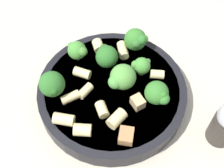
{
  "coord_description": "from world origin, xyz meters",
  "views": [
    {
      "loc": [
        0.22,
        -0.14,
        0.43
      ],
      "look_at": [
        0.0,
        0.0,
        0.04
      ],
      "focal_mm": 50.0,
      "sensor_mm": 36.0,
      "label": 1
    }
  ],
  "objects": [
    {
      "name": "broccoli_floret_3",
      "position": [
        -0.0,
        0.05,
        0.05
      ],
      "size": [
        0.03,
        0.03,
        0.03
      ],
      "color": "#9EC175",
      "rests_on": "pasta_bowl"
    },
    {
      "name": "broccoli_floret_1",
      "position": [
        -0.04,
        0.02,
        0.05
      ],
      "size": [
        0.04,
        0.04,
        0.04
      ],
      "color": "#9EC175",
      "rests_on": "pasta_bowl"
    },
    {
      "name": "rigatoni_1",
      "position": [
        0.02,
        0.07,
        0.04
      ],
      "size": [
        0.02,
        0.03,
        0.01
      ],
      "primitive_type": "cylinder",
      "rotation": [
        1.57,
        0.0,
        2.49
      ],
      "color": "beige",
      "rests_on": "pasta_bowl"
    },
    {
      "name": "rigatoni_2",
      "position": [
        0.01,
        -0.09,
        0.04
      ],
      "size": [
        0.03,
        0.03,
        0.02
      ],
      "primitive_type": "cylinder",
      "rotation": [
        1.57,
        0.0,
        2.39
      ],
      "color": "beige",
      "rests_on": "pasta_bowl"
    },
    {
      "name": "rigatoni_5",
      "position": [
        0.04,
        -0.07,
        0.04
      ],
      "size": [
        0.03,
        0.03,
        0.02
      ],
      "primitive_type": "cylinder",
      "rotation": [
        1.57,
        0.0,
        2.51
      ],
      "color": "beige",
      "rests_on": "pasta_bowl"
    },
    {
      "name": "broccoli_floret_4",
      "position": [
        -0.04,
        0.07,
        0.05
      ],
      "size": [
        0.04,
        0.04,
        0.04
      ],
      "color": "#84AD60",
      "rests_on": "pasta_bowl"
    },
    {
      "name": "rigatoni_3",
      "position": [
        -0.01,
        -0.06,
        0.04
      ],
      "size": [
        0.01,
        0.03,
        0.01
      ],
      "primitive_type": "cylinder",
      "rotation": [
        1.57,
        0.0,
        3.09
      ],
      "color": "beige",
      "rests_on": "pasta_bowl"
    },
    {
      "name": "chicken_chunk_1",
      "position": [
        0.05,
        0.02,
        0.04
      ],
      "size": [
        0.02,
        0.02,
        0.02
      ],
      "primitive_type": "cube",
      "rotation": [
        0.0,
        0.0,
        3.1
      ],
      "color": "tan",
      "rests_on": "pasta_bowl"
    },
    {
      "name": "broccoli_floret_6",
      "position": [
        -0.08,
        -0.02,
        0.05
      ],
      "size": [
        0.04,
        0.03,
        0.03
      ],
      "color": "#9EC175",
      "rests_on": "pasta_bowl"
    },
    {
      "name": "rigatoni_7",
      "position": [
        -0.04,
        -0.03,
        0.04
      ],
      "size": [
        0.03,
        0.03,
        0.01
      ],
      "primitive_type": "cylinder",
      "rotation": [
        1.57,
        0.0,
        2.21
      ],
      "color": "beige",
      "rests_on": "pasta_bowl"
    },
    {
      "name": "rigatoni_4",
      "position": [
        0.03,
        -0.04,
        0.04
      ],
      "size": [
        0.02,
        0.02,
        0.02
      ],
      "primitive_type": "cylinder",
      "rotation": [
        1.57,
        0.0,
        1.35
      ],
      "color": "beige",
      "rests_on": "pasta_bowl"
    },
    {
      "name": "ground_plane",
      "position": [
        0.0,
        0.0,
        0.0
      ],
      "size": [
        2.0,
        2.0,
        0.0
      ],
      "primitive_type": "plane",
      "color": "#BCB29E"
    },
    {
      "name": "chicken_chunk_0",
      "position": [
        0.08,
        -0.03,
        0.04
      ],
      "size": [
        0.03,
        0.03,
        0.01
      ],
      "primitive_type": "cube",
      "rotation": [
        0.0,
        0.0,
        2.41
      ],
      "color": "#A87A4C",
      "rests_on": "pasta_bowl"
    },
    {
      "name": "broccoli_floret_0",
      "position": [
        0.06,
        0.04,
        0.05
      ],
      "size": [
        0.04,
        0.04,
        0.04
      ],
      "color": "#9EC175",
      "rests_on": "pasta_bowl"
    },
    {
      "name": "pasta_bowl",
      "position": [
        0.0,
        0.0,
        0.02
      ],
      "size": [
        0.23,
        0.23,
        0.03
      ],
      "color": "black",
      "rests_on": "ground_plane"
    },
    {
      "name": "rigatoni_6",
      "position": [
        -0.01,
        -0.04,
        0.04
      ],
      "size": [
        0.02,
        0.03,
        0.01
      ],
      "primitive_type": "cylinder",
      "rotation": [
        1.57,
        0.0,
        0.33
      ],
      "color": "beige",
      "rests_on": "pasta_bowl"
    },
    {
      "name": "broccoli_floret_2",
      "position": [
        -0.03,
        -0.08,
        0.06
      ],
      "size": [
        0.04,
        0.04,
        0.05
      ],
      "color": "#93B766",
      "rests_on": "pasta_bowl"
    },
    {
      "name": "broccoli_floret_5",
      "position": [
        0.01,
        0.01,
        0.05
      ],
      "size": [
        0.04,
        0.04,
        0.04
      ],
      "color": "#84AD60",
      "rests_on": "pasta_bowl"
    },
    {
      "name": "rigatoni_0",
      "position": [
        -0.05,
        0.05,
        0.04
      ],
      "size": [
        0.03,
        0.03,
        0.02
      ],
      "primitive_type": "cylinder",
      "rotation": [
        1.57,
        0.0,
        1.16
      ],
      "color": "beige",
      "rests_on": "pasta_bowl"
    },
    {
      "name": "rigatoni_9",
      "position": [
        -0.08,
        0.02,
        0.04
      ],
      "size": [
        0.02,
        0.02,
        0.02
      ],
      "primitive_type": "cylinder",
      "rotation": [
        1.57,
        0.0,
        1.29
      ],
      "color": "beige",
      "rests_on": "pasta_bowl"
    },
    {
      "name": "rigatoni_8",
      "position": [
        0.05,
        -0.03,
        0.04
      ],
      "size": [
        0.02,
        0.03,
        0.02
      ],
      "primitive_type": "cylinder",
      "rotation": [
        1.57,
        0.0,
        0.29
      ],
      "color": "beige",
      "rests_on": "pasta_bowl"
    }
  ]
}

